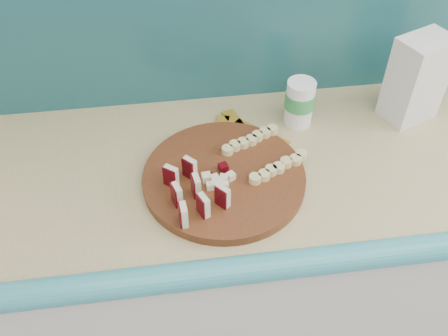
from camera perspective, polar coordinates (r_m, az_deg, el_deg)
name	(u,v)px	position (r m, az deg, el deg)	size (l,w,h in m)	color
kitchen_counter	(369,254)	(1.66, 16.28, -9.43)	(2.20, 0.63, 0.91)	silver
backsplash	(387,2)	(1.42, 18.17, 17.62)	(2.20, 0.02, 0.50)	teal
cutting_board	(224,178)	(1.17, 0.00, -1.11)	(0.38, 0.38, 0.02)	#47250F
apple_wedges	(192,191)	(1.09, -3.73, -2.67)	(0.14, 0.17, 0.05)	beige
apple_chunks	(215,175)	(1.14, -0.98, -0.85)	(0.06, 0.06, 0.02)	beige
banana_slices	(265,153)	(1.20, 4.66, 1.73)	(0.20, 0.19, 0.02)	#D2C680
flour_bag	(417,79)	(1.38, 21.15, 9.48)	(0.13, 0.10, 0.23)	silver
canister	(300,102)	(1.31, 8.63, 7.47)	(0.08, 0.08, 0.13)	white
banana_peel	(239,133)	(1.30, 1.76, 4.08)	(0.22, 0.18, 0.01)	gold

